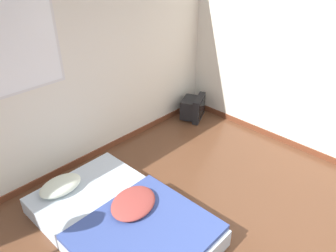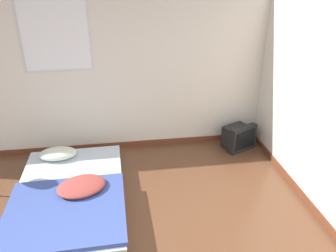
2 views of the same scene
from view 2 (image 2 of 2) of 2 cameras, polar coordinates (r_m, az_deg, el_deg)
The scene contains 3 objects.
wall_back at distance 4.99m, azimuth -13.41°, elevation 9.33°, with size 7.69×0.08×2.60m.
mattress_bed at distance 4.26m, azimuth -16.75°, elevation -11.78°, with size 1.34×2.10×0.36m.
crt_tv at distance 5.39m, azimuth 12.13°, elevation -1.86°, with size 0.55×0.50×0.42m.
Camera 2 is at (0.44, -1.92, 2.67)m, focal length 35.00 mm.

